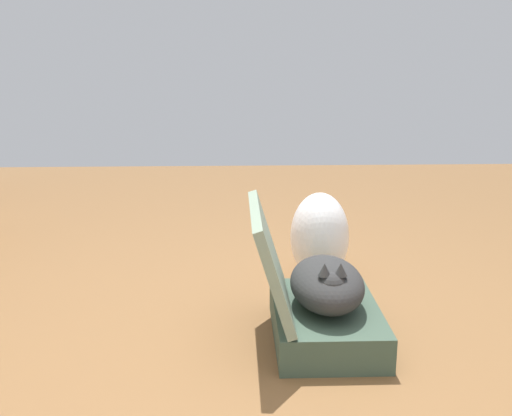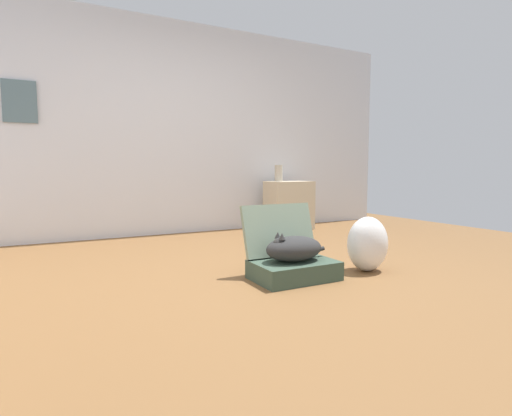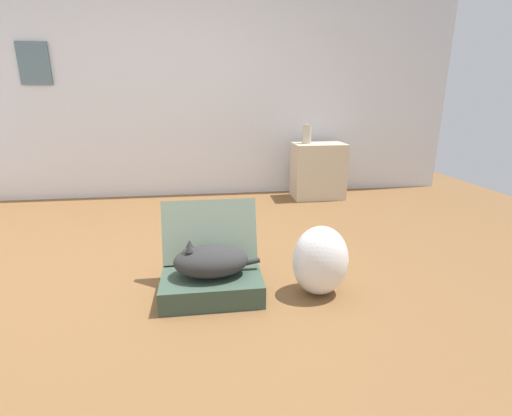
# 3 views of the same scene
# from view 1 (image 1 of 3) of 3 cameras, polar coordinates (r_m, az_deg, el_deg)

# --- Properties ---
(ground_plane) EXTENTS (7.68, 7.68, 0.00)m
(ground_plane) POSITION_cam_1_polar(r_m,az_deg,el_deg) (2.28, 0.19, -14.17)
(ground_plane) COLOR brown
(ground_plane) RESTS_ON ground
(suitcase_base) EXTENTS (0.60, 0.40, 0.14)m
(suitcase_base) POSITION_cam_1_polar(r_m,az_deg,el_deg) (2.44, 6.50, -10.50)
(suitcase_base) COLOR #384C3D
(suitcase_base) RESTS_ON ground
(suitcase_lid) EXTENTS (0.60, 0.15, 0.40)m
(suitcase_lid) POSITION_cam_1_polar(r_m,az_deg,el_deg) (2.32, 1.36, -4.69)
(suitcase_lid) COLOR gray
(suitcase_lid) RESTS_ON suitcase_base
(cat) EXTENTS (0.52, 0.28, 0.22)m
(cat) POSITION_cam_1_polar(r_m,az_deg,el_deg) (2.37, 6.62, -7.03)
(cat) COLOR #2D2D2D
(cat) RESTS_ON suitcase_base
(plastic_bag_white) EXTENTS (0.34, 0.28, 0.43)m
(plastic_bag_white) POSITION_cam_1_polar(r_m,az_deg,el_deg) (2.99, 5.93, -2.64)
(plastic_bag_white) COLOR white
(plastic_bag_white) RESTS_ON ground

